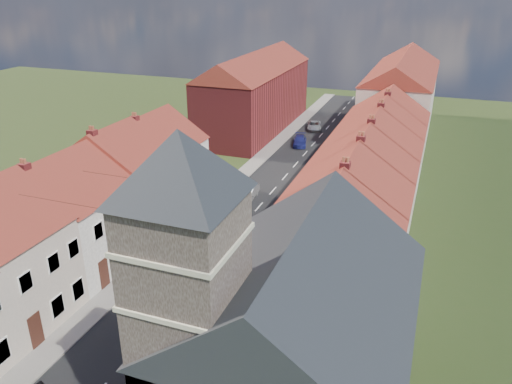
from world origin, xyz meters
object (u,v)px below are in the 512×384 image
(car_mid, at_px, (247,193))
(car_distant, at_px, (314,126))
(lamppost, at_px, (189,190))
(church, at_px, (283,328))
(car_far, at_px, (300,141))

(car_mid, distance_m, car_distant, 25.29)
(lamppost, distance_m, car_mid, 8.02)
(car_distant, bearing_deg, lamppost, -108.00)
(church, bearing_deg, car_distant, 102.52)
(car_mid, relative_size, car_distant, 1.01)
(car_mid, distance_m, car_far, 17.79)
(car_far, relative_size, car_distant, 0.98)
(lamppost, height_order, car_mid, lamppost)
(car_distant, bearing_deg, car_mid, -104.15)
(car_distant, bearing_deg, church, -91.49)
(car_mid, xyz_separation_m, car_far, (0.11, 17.79, -0.10))
(car_distant, bearing_deg, car_far, -103.63)
(lamppost, bearing_deg, car_distant, 86.01)
(church, relative_size, car_far, 3.88)
(lamppost, distance_m, car_distant, 32.67)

